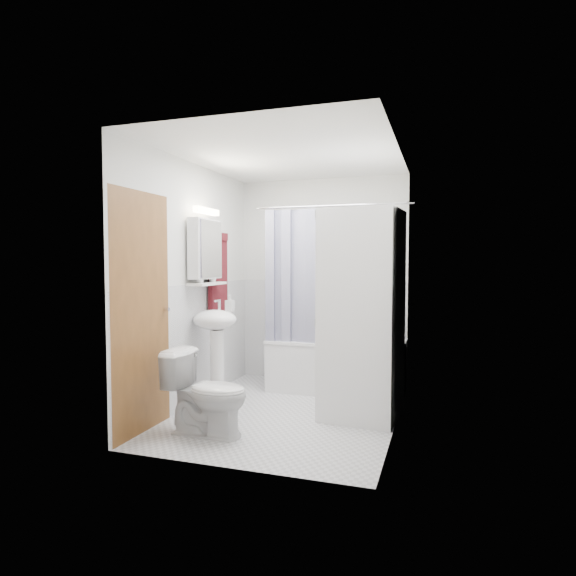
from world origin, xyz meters
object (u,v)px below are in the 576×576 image
(sink, at_px, (216,335))
(washer_dryer, at_px, (362,314))
(bathtub, at_px, (337,362))
(toilet, at_px, (207,393))

(sink, relative_size, washer_dryer, 0.55)
(sink, xyz_separation_m, washer_dryer, (1.43, 0.09, 0.24))
(bathtub, bearing_deg, washer_dryer, -63.74)
(bathtub, height_order, washer_dryer, washer_dryer)
(sink, bearing_deg, washer_dryer, 3.59)
(sink, bearing_deg, toilet, -68.43)
(bathtub, height_order, toilet, toilet)
(sink, height_order, toilet, sink)
(bathtub, relative_size, toilet, 2.12)
(bathtub, relative_size, sink, 1.42)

